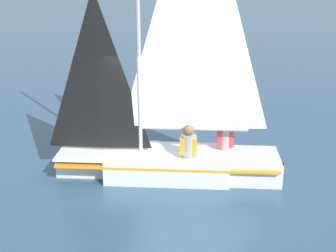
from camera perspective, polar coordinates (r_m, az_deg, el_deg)
ground_plane at (r=9.93m, az=-0.00°, el=-5.86°), size 260.00×260.00×0.00m
sailboat_main at (r=9.59m, az=0.21°, el=-1.07°), size 4.71×2.00×6.17m
sailor_helm at (r=9.52m, az=2.49°, el=-2.95°), size 0.38×0.34×1.16m
sailor_crew at (r=9.99m, az=6.97°, el=-1.91°), size 0.38×0.34×1.16m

